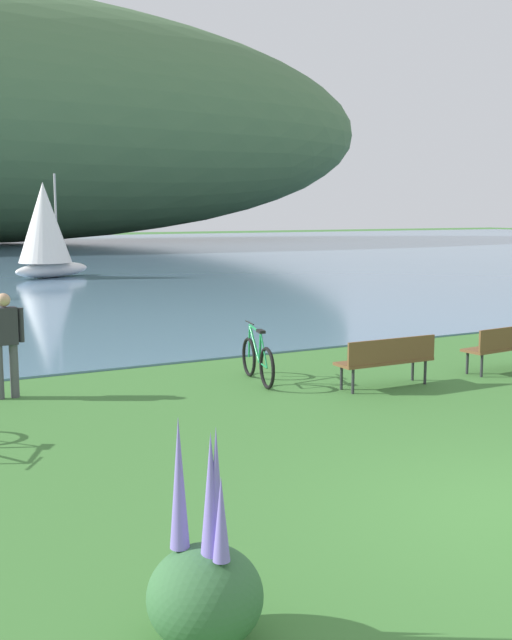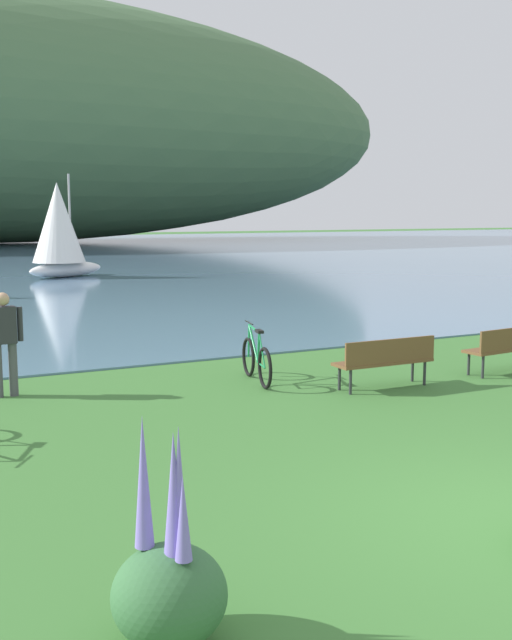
% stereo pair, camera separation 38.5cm
% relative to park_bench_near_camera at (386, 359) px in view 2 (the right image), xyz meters
% --- Properties ---
extents(park_bench_near_camera, '(1.80, 0.49, 0.88)m').
position_rel_park_bench_near_camera_xyz_m(park_bench_near_camera, '(0.00, 0.00, 0.00)').
color(park_bench_near_camera, brown).
rests_on(park_bench_near_camera, ground).
extents(park_bench_further_along, '(1.84, 0.64, 0.88)m').
position_rel_park_bench_near_camera_xyz_m(park_bench_further_along, '(2.81, 0.02, 0.00)').
color(park_bench_further_along, brown).
rests_on(park_bench_further_along, ground).
extents(bicycle_beside_path, '(0.39, 1.75, 1.01)m').
position_rel_park_bench_near_camera_xyz_m(bicycle_beside_path, '(-1.75, 1.42, -0.12)').
color(bicycle_beside_path, black).
rests_on(bicycle_beside_path, ground).
extents(person_at_shoreline, '(0.61, 0.23, 1.71)m').
position_rel_park_bench_near_camera_xyz_m(person_at_shoreline, '(-5.86, 2.32, 0.46)').
color(person_at_shoreline, '#4C4C51').
rests_on(person_at_shoreline, ground).
extents(echium_bush_mid_cluster, '(0.82, 0.82, 1.63)m').
position_rel_park_bench_near_camera_xyz_m(echium_bush_mid_cluster, '(-6.00, -5.67, -0.08)').
color(echium_bush_mid_cluster, '#386B3D').
rests_on(echium_bush_mid_cluster, ground).
extents(sailboat_nearest_to_shore, '(4.03, 3.13, 4.63)m').
position_rel_park_bench_near_camera_xyz_m(sailboat_nearest_to_shore, '(-0.12, 24.29, 1.70)').
color(sailboat_nearest_to_shore, white).
rests_on(sailboat_nearest_to_shore, bay_water).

